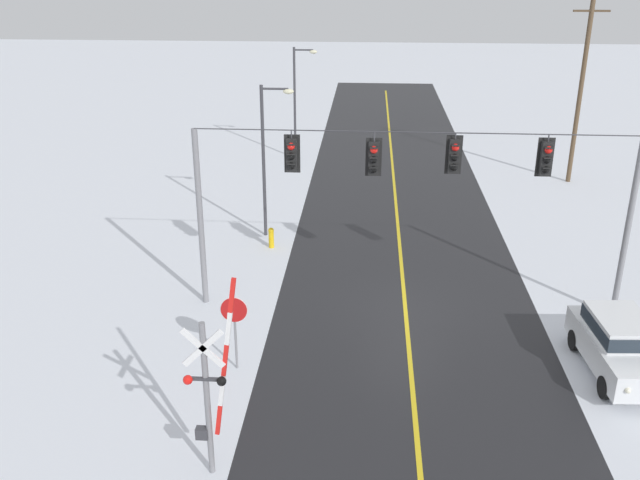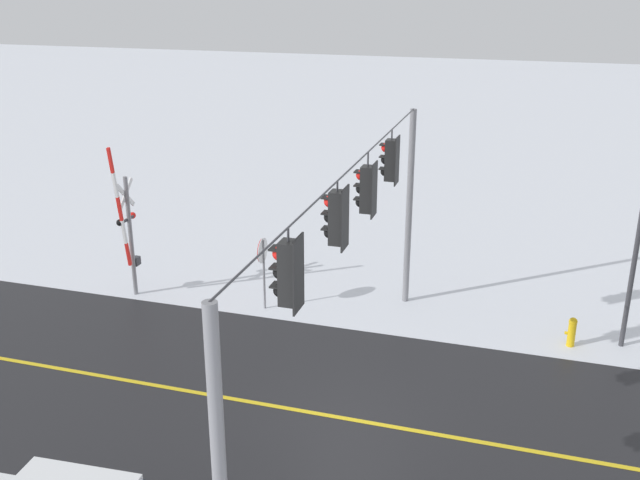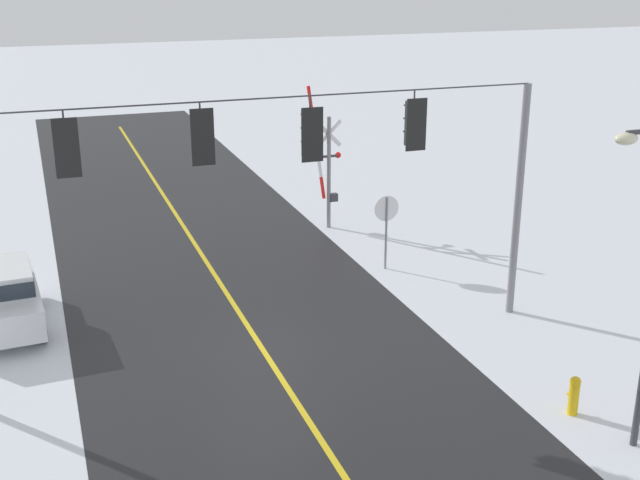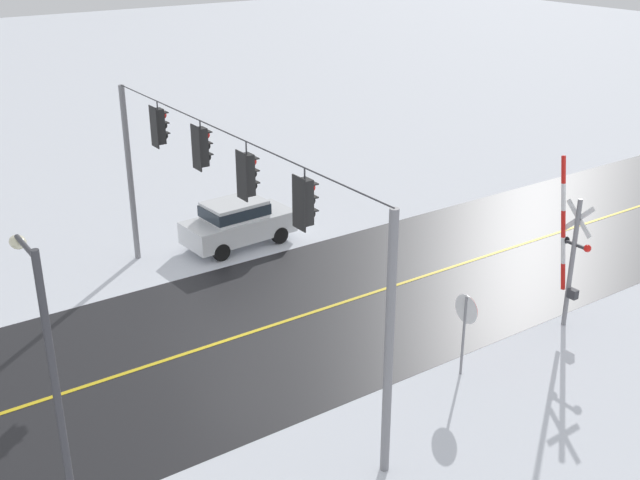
# 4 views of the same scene
# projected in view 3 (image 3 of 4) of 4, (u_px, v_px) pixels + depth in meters

# --- Properties ---
(ground_plane) EXTENTS (160.00, 160.00, 0.00)m
(ground_plane) POSITION_uv_depth(u_px,v_px,m) (263.00, 350.00, 20.08)
(ground_plane) COLOR silver
(signal_span) EXTENTS (14.20, 0.47, 6.22)m
(signal_span) POSITION_uv_depth(u_px,v_px,m) (257.00, 175.00, 18.62)
(signal_span) COLOR gray
(signal_span) RESTS_ON ground
(stop_sign) EXTENTS (0.80, 0.09, 2.35)m
(stop_sign) POSITION_uv_depth(u_px,v_px,m) (386.00, 216.00, 24.85)
(stop_sign) COLOR gray
(stop_sign) RESTS_ON ground
(railroad_crossing) EXTENTS (1.29, 0.31, 5.09)m
(railroad_crossing) POSITION_uv_depth(u_px,v_px,m) (327.00, 164.00, 28.53)
(railroad_crossing) COLOR gray
(railroad_crossing) RESTS_ON ground
(parked_car_white) EXTENTS (2.01, 4.28, 1.74)m
(parked_car_white) POSITION_uv_depth(u_px,v_px,m) (2.00, 294.00, 21.00)
(parked_car_white) COLOR white
(parked_car_white) RESTS_ON ground
(fire_hydrant) EXTENTS (0.24, 0.31, 0.88)m
(fire_hydrant) POSITION_uv_depth(u_px,v_px,m) (574.00, 394.00, 17.13)
(fire_hydrant) COLOR gold
(fire_hydrant) RESTS_ON ground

